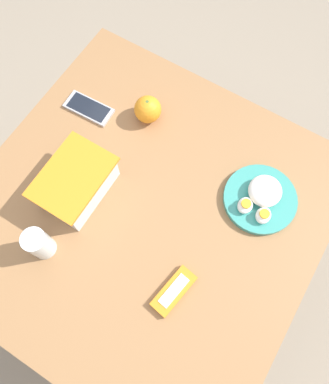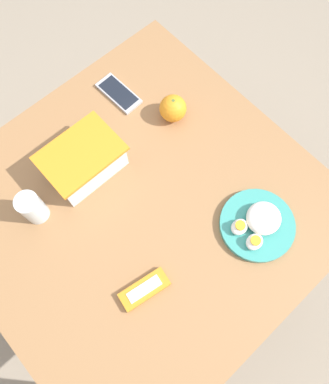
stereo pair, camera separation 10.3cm
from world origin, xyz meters
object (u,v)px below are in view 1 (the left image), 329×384
object	(u,v)px
candy_bar	(174,291)
cell_phone	(89,108)
food_container	(76,184)
orange_fruit	(148,109)
drinking_glass	(39,244)
rice_plate	(261,198)

from	to	relation	value
candy_bar	cell_phone	world-z (taller)	candy_bar
food_container	candy_bar	distance (m)	0.39
food_container	orange_fruit	size ratio (longest dim) A/B	2.67
orange_fruit	drinking_glass	distance (m)	0.49
orange_fruit	drinking_glass	bearing A→B (deg)	177.81
drinking_glass	cell_phone	bearing A→B (deg)	20.09
candy_bar	orange_fruit	bearing A→B (deg)	39.48
orange_fruit	food_container	bearing A→B (deg)	172.91
food_container	candy_bar	world-z (taller)	food_container
cell_phone	drinking_glass	xyz separation A→B (m)	(-0.42, -0.15, 0.05)
orange_fruit	candy_bar	size ratio (longest dim) A/B	0.59
orange_fruit	cell_phone	size ratio (longest dim) A/B	0.53
orange_fruit	candy_bar	xyz separation A→B (m)	(-0.41, -0.33, -0.03)
orange_fruit	cell_phone	world-z (taller)	orange_fruit
orange_fruit	candy_bar	bearing A→B (deg)	-140.52
food_container	drinking_glass	bearing A→B (deg)	-174.08
orange_fruit	candy_bar	distance (m)	0.53
food_container	cell_phone	distance (m)	0.27
food_container	rice_plate	world-z (taller)	food_container
orange_fruit	rice_plate	xyz separation A→B (m)	(-0.07, -0.41, -0.02)
candy_bar	drinking_glass	bearing A→B (deg)	103.26
candy_bar	cell_phone	distance (m)	0.60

